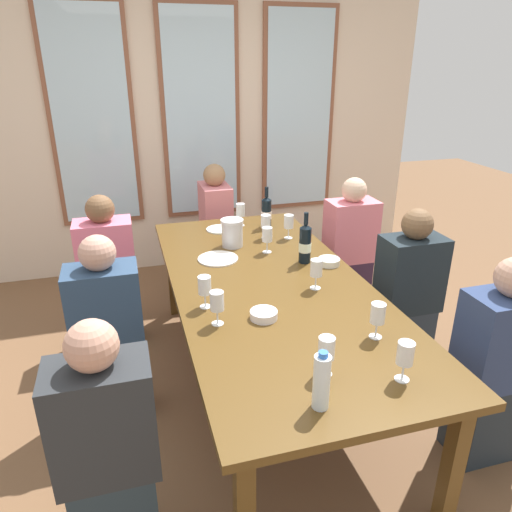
{
  "coord_description": "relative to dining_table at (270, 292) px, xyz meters",
  "views": [
    {
      "loc": [
        -0.75,
        -2.34,
        1.94
      ],
      "look_at": [
        0.0,
        0.29,
        0.79
      ],
      "focal_mm": 33.33,
      "sensor_mm": 36.0,
      "label": 1
    }
  ],
  "objects": [
    {
      "name": "seated_person_0",
      "position": [
        -0.92,
        0.04,
        -0.15
      ],
      "size": [
        0.38,
        0.24,
        1.11
      ],
      "color": "#33332E",
      "rests_on": "ground"
    },
    {
      "name": "tasting_bowl_0",
      "position": [
        0.43,
        0.15,
        0.08
      ],
      "size": [
        0.14,
        0.14,
        0.04
      ],
      "primitive_type": "cylinder",
      "color": "white",
      "rests_on": "dining_table"
    },
    {
      "name": "seated_person_4",
      "position": [
        -0.92,
        0.83,
        -0.15
      ],
      "size": [
        0.38,
        0.24,
        1.11
      ],
      "color": "#343734",
      "rests_on": "ground"
    },
    {
      "name": "wine_bottle_1",
      "position": [
        0.3,
        0.23,
        0.19
      ],
      "size": [
        0.08,
        0.08,
        0.33
      ],
      "color": "black",
      "rests_on": "dining_table"
    },
    {
      "name": "wine_glass_6",
      "position": [
        -0.04,
        -0.88,
        0.18
      ],
      "size": [
        0.07,
        0.07,
        0.17
      ],
      "color": "white",
      "rests_on": "dining_table"
    },
    {
      "name": "wine_glass_0",
      "position": [
        0.24,
        -0.99,
        0.18
      ],
      "size": [
        0.07,
        0.07,
        0.17
      ],
      "color": "white",
      "rests_on": "dining_table"
    },
    {
      "name": "seated_person_6",
      "position": [
        0.0,
        1.58,
        -0.15
      ],
      "size": [
        0.24,
        0.38,
        1.11
      ],
      "color": "#26323F",
      "rests_on": "ground"
    },
    {
      "name": "wine_glass_7",
      "position": [
        0.22,
        -0.14,
        0.18
      ],
      "size": [
        0.07,
        0.07,
        0.17
      ],
      "color": "white",
      "rests_on": "dining_table"
    },
    {
      "name": "wine_glass_1",
      "position": [
        0.12,
        0.45,
        0.18
      ],
      "size": [
        0.07,
        0.07,
        0.17
      ],
      "color": "white",
      "rests_on": "dining_table"
    },
    {
      "name": "dining_table",
      "position": [
        0.0,
        0.0,
        0.0
      ],
      "size": [
        1.09,
        2.45,
        0.74
      ],
      "color": "#563B18",
      "rests_on": "ground"
    },
    {
      "name": "seated_person_2",
      "position": [
        -0.92,
        -0.84,
        -0.15
      ],
      "size": [
        0.38,
        0.24,
        1.11
      ],
      "color": "#26353E",
      "rests_on": "ground"
    },
    {
      "name": "wine_glass_4",
      "position": [
        0.3,
        -0.68,
        0.18
      ],
      "size": [
        0.07,
        0.07,
        0.17
      ],
      "color": "white",
      "rests_on": "dining_table"
    },
    {
      "name": "back_wall_with_windows",
      "position": [
        0.0,
        2.16,
        0.77
      ],
      "size": [
        4.29,
        0.1,
        2.9
      ],
      "color": "beige",
      "rests_on": "ground"
    },
    {
      "name": "wine_glass_2",
      "position": [
        0.19,
        0.7,
        0.18
      ],
      "size": [
        0.07,
        0.07,
        0.17
      ],
      "color": "white",
      "rests_on": "dining_table"
    },
    {
      "name": "seated_person_3",
      "position": [
        0.92,
        -0.79,
        -0.15
      ],
      "size": [
        0.38,
        0.24,
        1.11
      ],
      "color": "#222B33",
      "rests_on": "ground"
    },
    {
      "name": "wine_glass_5",
      "position": [
        -0.38,
        -0.37,
        0.18
      ],
      "size": [
        0.07,
        0.07,
        0.17
      ],
      "color": "white",
      "rests_on": "dining_table"
    },
    {
      "name": "seated_person_1",
      "position": [
        0.92,
        -0.02,
        -0.15
      ],
      "size": [
        0.38,
        0.24,
        1.11
      ],
      "color": "#2A343E",
      "rests_on": "ground"
    },
    {
      "name": "water_bottle",
      "position": [
        -0.14,
        -1.05,
        0.18
      ],
      "size": [
        0.06,
        0.06,
        0.24
      ],
      "color": "white",
      "rests_on": "dining_table"
    },
    {
      "name": "white_plate_0",
      "position": [
        -0.09,
        0.97,
        0.07
      ],
      "size": [
        0.21,
        0.21,
        0.01
      ],
      "primitive_type": "cylinder",
      "color": "white",
      "rests_on": "dining_table"
    },
    {
      "name": "ground_plane",
      "position": [
        0.0,
        0.0,
        -0.68
      ],
      "size": [
        12.0,
        12.0,
        0.0
      ],
      "primitive_type": "plane",
      "color": "brown"
    },
    {
      "name": "white_plate_1",
      "position": [
        -0.22,
        0.42,
        0.07
      ],
      "size": [
        0.26,
        0.26,
        0.01
      ],
      "primitive_type": "cylinder",
      "color": "white",
      "rests_on": "dining_table"
    },
    {
      "name": "seated_person_5",
      "position": [
        0.92,
        0.81,
        -0.15
      ],
      "size": [
        0.38,
        0.24,
        1.11
      ],
      "color": "#382339",
      "rests_on": "ground"
    },
    {
      "name": "wine_glass_9",
      "position": [
        0.35,
        0.66,
        0.18
      ],
      "size": [
        0.07,
        0.07,
        0.17
      ],
      "color": "white",
      "rests_on": "dining_table"
    },
    {
      "name": "wine_glass_3",
      "position": [
        0.09,
        1.02,
        0.18
      ],
      "size": [
        0.07,
        0.07,
        0.17
      ],
      "color": "white",
      "rests_on": "dining_table"
    },
    {
      "name": "wine_glass_8",
      "position": [
        -0.41,
        -0.18,
        0.18
      ],
      "size": [
        0.07,
        0.07,
        0.17
      ],
      "color": "white",
      "rests_on": "dining_table"
    },
    {
      "name": "metal_pitcher",
      "position": [
        -0.07,
        0.62,
        0.16
      ],
      "size": [
        0.16,
        0.16,
        0.19
      ],
      "color": "silver",
      "rests_on": "dining_table"
    },
    {
      "name": "wine_bottle_0",
      "position": [
        0.27,
        0.94,
        0.18
      ],
      "size": [
        0.08,
        0.08,
        0.31
      ],
      "color": "black",
      "rests_on": "dining_table"
    },
    {
      "name": "tasting_bowl_1",
      "position": [
        -0.15,
        -0.38,
        0.08
      ],
      "size": [
        0.14,
        0.14,
        0.04
      ],
      "primitive_type": "cylinder",
      "color": "white",
      "rests_on": "dining_table"
    }
  ]
}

